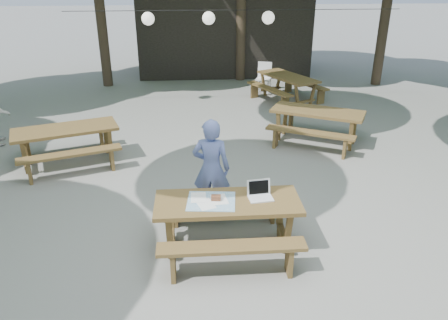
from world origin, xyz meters
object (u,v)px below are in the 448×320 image
main_picnic_table (228,223)px  woman (211,169)px  picnic_table_nw (67,145)px  plastic_chair (263,83)px

main_picnic_table → woman: bearing=101.1°
picnic_table_nw → plastic_chair: plastic_chair is taller
picnic_table_nw → woman: woman is taller
main_picnic_table → picnic_table_nw: 4.33m
picnic_table_nw → plastic_chair: size_ratio=2.57×
main_picnic_table → plastic_chair: (1.81, 8.30, -0.13)m
woman → plastic_chair: size_ratio=1.80×
woman → main_picnic_table: bearing=112.4°
main_picnic_table → woman: (-0.18, 0.93, 0.42)m
plastic_chair → woman: bearing=-85.6°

